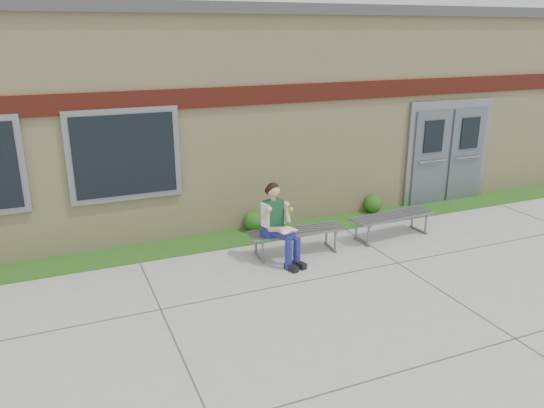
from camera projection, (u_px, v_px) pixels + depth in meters
name	position (u px, v px, depth m)	size (l,w,h in m)	color
ground	(363.00, 286.00, 8.11)	(80.00, 80.00, 0.00)	#9E9E99
grass_strip	(291.00, 230.00, 10.38)	(16.00, 0.80, 0.02)	#254C14
school_building	(233.00, 102.00, 12.69)	(16.20, 6.22, 4.20)	beige
bench_left	(296.00, 235.00, 9.21)	(1.71, 0.58, 0.44)	slate
bench_right	(392.00, 220.00, 9.95)	(1.72, 0.60, 0.44)	slate
girl	(279.00, 223.00, 8.77)	(0.59, 0.87, 1.36)	navy
shrub_mid	(254.00, 221.00, 10.28)	(0.38, 0.38, 0.38)	#254C14
shrub_east	(373.00, 204.00, 11.29)	(0.39, 0.39, 0.39)	#254C14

